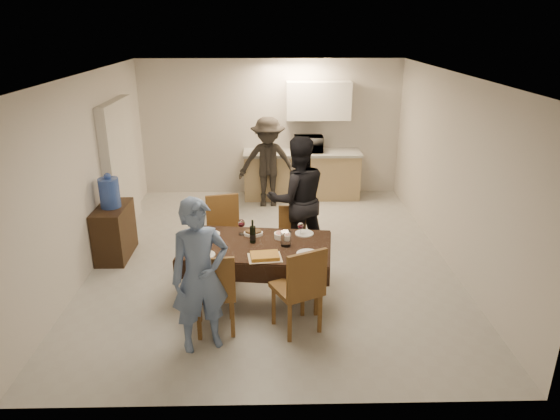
{
  "coord_description": "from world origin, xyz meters",
  "views": [
    {
      "loc": [
        -0.02,
        -6.59,
        3.25
      ],
      "look_at": [
        0.11,
        -0.3,
        0.86
      ],
      "focal_mm": 32.0,
      "sensor_mm": 36.0,
      "label": 1
    }
  ],
  "objects_px": {
    "water_pitcher": "(286,239)",
    "console": "(114,232)",
    "person_kitchen": "(268,162)",
    "person_near": "(200,276)",
    "water_jug": "(109,193)",
    "person_far": "(297,199)",
    "dining_table": "(257,246)",
    "wine_bottle": "(253,231)",
    "savoury_tart": "(265,256)",
    "microwave": "(309,144)"
  },
  "relations": [
    {
      "from": "water_pitcher",
      "to": "console",
      "type": "bearing_deg",
      "value": 153.95
    },
    {
      "from": "water_pitcher",
      "to": "person_kitchen",
      "type": "relative_size",
      "value": 0.11
    },
    {
      "from": "water_pitcher",
      "to": "person_near",
      "type": "distance_m",
      "value": 1.35
    },
    {
      "from": "water_jug",
      "to": "person_far",
      "type": "bearing_deg",
      "value": -2.05
    },
    {
      "from": "person_kitchen",
      "to": "dining_table",
      "type": "bearing_deg",
      "value": -92.35
    },
    {
      "from": "wine_bottle",
      "to": "water_pitcher",
      "type": "height_order",
      "value": "wine_bottle"
    },
    {
      "from": "dining_table",
      "to": "wine_bottle",
      "type": "relative_size",
      "value": 6.35
    },
    {
      "from": "water_jug",
      "to": "savoury_tart",
      "type": "relative_size",
      "value": 1.11
    },
    {
      "from": "water_jug",
      "to": "person_near",
      "type": "relative_size",
      "value": 0.26
    },
    {
      "from": "dining_table",
      "to": "savoury_tart",
      "type": "relative_size",
      "value": 4.97
    },
    {
      "from": "water_jug",
      "to": "person_kitchen",
      "type": "xyz_separation_m",
      "value": [
        2.23,
        2.13,
        -0.15
      ]
    },
    {
      "from": "console",
      "to": "microwave",
      "type": "relative_size",
      "value": 1.54
    },
    {
      "from": "water_jug",
      "to": "dining_table",
      "type": "bearing_deg",
      "value": -28.66
    },
    {
      "from": "wine_bottle",
      "to": "savoury_tart",
      "type": "distance_m",
      "value": 0.47
    },
    {
      "from": "dining_table",
      "to": "water_pitcher",
      "type": "relative_size",
      "value": 10.16
    },
    {
      "from": "person_far",
      "to": "wine_bottle",
      "type": "bearing_deg",
      "value": 45.62
    },
    {
      "from": "wine_bottle",
      "to": "person_kitchen",
      "type": "bearing_deg",
      "value": 86.73
    },
    {
      "from": "microwave",
      "to": "console",
      "type": "bearing_deg",
      "value": 40.66
    },
    {
      "from": "water_jug",
      "to": "person_kitchen",
      "type": "distance_m",
      "value": 3.09
    },
    {
      "from": "water_jug",
      "to": "person_kitchen",
      "type": "relative_size",
      "value": 0.26
    },
    {
      "from": "person_near",
      "to": "person_kitchen",
      "type": "xyz_separation_m",
      "value": [
        0.68,
        4.32,
        0.0
      ]
    },
    {
      "from": "savoury_tart",
      "to": "person_kitchen",
      "type": "xyz_separation_m",
      "value": [
        0.03,
        3.65,
        0.11
      ]
    },
    {
      "from": "dining_table",
      "to": "person_near",
      "type": "relative_size",
      "value": 1.14
    },
    {
      "from": "person_kitchen",
      "to": "console",
      "type": "bearing_deg",
      "value": -136.33
    },
    {
      "from": "water_jug",
      "to": "person_far",
      "type": "xyz_separation_m",
      "value": [
        2.64,
        -0.09,
        -0.08
      ]
    },
    {
      "from": "water_pitcher",
      "to": "water_jug",
      "type": "bearing_deg",
      "value": 153.95
    },
    {
      "from": "water_jug",
      "to": "person_near",
      "type": "bearing_deg",
      "value": -54.87
    },
    {
      "from": "water_pitcher",
      "to": "savoury_tart",
      "type": "xyz_separation_m",
      "value": [
        -0.25,
        -0.33,
        -0.07
      ]
    },
    {
      "from": "water_jug",
      "to": "person_near",
      "type": "distance_m",
      "value": 2.69
    },
    {
      "from": "dining_table",
      "to": "microwave",
      "type": "distance_m",
      "value": 3.85
    },
    {
      "from": "console",
      "to": "water_jug",
      "type": "bearing_deg",
      "value": -90.0
    },
    {
      "from": "console",
      "to": "water_pitcher",
      "type": "distance_m",
      "value": 2.75
    },
    {
      "from": "dining_table",
      "to": "savoury_tart",
      "type": "xyz_separation_m",
      "value": [
        0.1,
        -0.38,
        0.06
      ]
    },
    {
      "from": "microwave",
      "to": "water_jug",
      "type": "bearing_deg",
      "value": 40.66
    },
    {
      "from": "microwave",
      "to": "person_kitchen",
      "type": "xyz_separation_m",
      "value": [
        -0.77,
        -0.45,
        -0.23
      ]
    },
    {
      "from": "person_far",
      "to": "water_pitcher",
      "type": "bearing_deg",
      "value": 66.28
    },
    {
      "from": "microwave",
      "to": "person_far",
      "type": "bearing_deg",
      "value": 82.42
    },
    {
      "from": "water_pitcher",
      "to": "person_near",
      "type": "xyz_separation_m",
      "value": [
        -0.9,
        -1.0,
        0.04
      ]
    },
    {
      "from": "dining_table",
      "to": "wine_bottle",
      "type": "distance_m",
      "value": 0.19
    },
    {
      "from": "water_pitcher",
      "to": "dining_table",
      "type": "bearing_deg",
      "value": 171.87
    },
    {
      "from": "wine_bottle",
      "to": "person_near",
      "type": "xyz_separation_m",
      "value": [
        -0.5,
        -1.1,
        -0.02
      ]
    },
    {
      "from": "dining_table",
      "to": "water_pitcher",
      "type": "distance_m",
      "value": 0.38
    },
    {
      "from": "person_far",
      "to": "person_kitchen",
      "type": "bearing_deg",
      "value": -92.82
    },
    {
      "from": "water_pitcher",
      "to": "savoury_tart",
      "type": "relative_size",
      "value": 0.49
    },
    {
      "from": "wine_bottle",
      "to": "person_near",
      "type": "bearing_deg",
      "value": -114.44
    },
    {
      "from": "dining_table",
      "to": "console",
      "type": "relative_size",
      "value": 2.28
    },
    {
      "from": "console",
      "to": "person_kitchen",
      "type": "height_order",
      "value": "person_kitchen"
    },
    {
      "from": "console",
      "to": "dining_table",
      "type": "bearing_deg",
      "value": -28.66
    },
    {
      "from": "person_far",
      "to": "person_kitchen",
      "type": "distance_m",
      "value": 2.26
    },
    {
      "from": "water_pitcher",
      "to": "microwave",
      "type": "bearing_deg",
      "value": 81.62
    }
  ]
}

